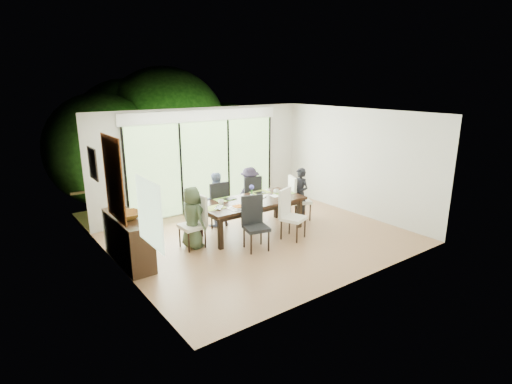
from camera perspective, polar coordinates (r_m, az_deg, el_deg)
floor at (r=8.83m, az=0.97°, el=-6.64°), size 6.00×5.00×0.01m
ceiling at (r=8.20m, az=1.05°, el=11.16°), size 6.00×5.00×0.01m
wall_back at (r=10.48m, az=-7.35°, el=4.53°), size 6.00×0.02×2.70m
wall_front at (r=6.67m, az=14.18°, el=-2.25°), size 6.00×0.02×2.70m
wall_left at (r=7.07m, az=-18.80°, el=-1.59°), size 0.02×5.00×2.70m
wall_right at (r=10.47m, az=14.27°, el=4.17°), size 0.02×5.00×2.70m
glass_doors at (r=10.47m, az=-7.22°, el=3.69°), size 4.20×0.02×2.30m
blinds_header at (r=10.28m, az=-7.44°, el=10.79°), size 4.40×0.06×0.28m
mullion_a at (r=9.65m, az=-18.13°, el=2.01°), size 0.05×0.04×2.30m
mullion_b at (r=10.15m, az=-10.64°, el=3.16°), size 0.05×0.04×2.30m
mullion_c at (r=10.81m, az=-3.95°, el=4.15°), size 0.05×0.04×2.30m
mullion_d at (r=11.61m, az=1.91°, el=4.97°), size 0.05×0.04×2.30m
side_window at (r=5.95m, az=-14.98°, el=-2.94°), size 0.02×0.90×1.00m
deck at (r=11.58m, az=-9.26°, el=-1.62°), size 6.00×1.80×0.10m
rail_top at (r=12.12m, az=-11.12°, el=2.00°), size 6.00×0.08×0.06m
foliage_left at (r=12.27m, az=-21.02°, el=5.66°), size 3.20×3.20×3.20m
foliage_mid at (r=13.51m, az=-12.81°, el=8.68°), size 4.00×4.00×4.00m
foliage_right at (r=13.71m, az=-4.36°, el=6.83°), size 2.80×2.80×2.80m
foliage_far at (r=13.82m, az=-17.77°, el=7.72°), size 3.60×3.60×3.60m
table_top at (r=8.97m, az=-0.68°, el=-1.35°), size 2.41×1.11×0.06m
table_apron at (r=9.00m, az=-0.68°, el=-1.90°), size 2.21×0.91×0.10m
table_leg_fl at (r=8.19m, az=-5.09°, el=-5.88°), size 0.09×0.09×0.69m
table_leg_fr at (r=9.42m, az=6.22°, el=-3.02°), size 0.09×0.09×0.69m
table_leg_bl at (r=8.90m, az=-7.98°, el=-4.21°), size 0.09×0.09×0.69m
table_leg_br at (r=10.03m, az=2.91°, el=-1.77°), size 0.09×0.09×0.69m
chair_left_end at (r=8.29m, az=-9.17°, el=-4.26°), size 0.48×0.48×1.11m
chair_right_end at (r=9.93m, az=6.38°, el=-0.79°), size 0.60×0.60×1.11m
chair_far_left at (r=9.47m, az=-5.90°, el=-1.59°), size 0.49×0.49×1.11m
chair_far_right at (r=9.99m, az=-0.95°, el=-0.60°), size 0.55×0.55×1.11m
chair_near_left at (r=8.08m, az=0.03°, el=-4.58°), size 0.56×0.56×1.11m
chair_near_right at (r=8.67m, az=5.37°, el=-3.21°), size 0.60×0.60×1.11m
person_left_end at (r=8.26m, az=-9.07°, el=-3.61°), size 0.49×0.67×1.30m
person_right_end at (r=9.89m, az=6.31°, el=-0.28°), size 0.43×0.64×1.30m
person_far_left at (r=9.42m, az=-5.85°, el=-1.07°), size 0.64×0.43×1.30m
person_far_right at (r=9.95m, az=-0.89°, el=-0.10°), size 0.64×0.44×1.30m
placemat_left at (r=8.47m, az=-5.92°, el=-2.24°), size 0.44×0.32×0.01m
placemat_right at (r=9.52m, az=3.97°, el=-0.17°), size 0.44×0.32×0.01m
placemat_far_l at (r=9.04m, az=-4.48°, el=-1.04°), size 0.44×0.32×0.01m
placemat_far_r at (r=9.58m, az=0.60°, el=-0.03°), size 0.44×0.32×0.01m
placemat_paper at (r=8.43m, az=-2.54°, el=-2.26°), size 0.44×0.32×0.01m
tablet_far_l at (r=9.05m, az=-3.78°, el=-0.95°), size 0.26×0.18×0.01m
tablet_far_r at (r=9.51m, az=0.54°, el=-0.10°), size 0.24×0.17×0.01m
papers at (r=9.33m, az=2.99°, el=-0.49°), size 0.30×0.22×0.00m
platter_base at (r=8.42m, az=-2.54°, el=-2.16°), size 0.26×0.26×0.02m
platter_snacks at (r=8.42m, az=-2.54°, el=-2.04°), size 0.20×0.20×0.01m
vase at (r=9.01m, az=-0.61°, el=-0.67°), size 0.08×0.08×0.12m
hyacinth_stems at (r=8.98m, az=-0.61°, el=0.07°), size 0.04×0.04×0.16m
hyacinth_blooms at (r=8.95m, az=-0.61°, el=0.69°), size 0.11×0.11×0.11m
laptop at (r=8.43m, az=-4.99°, el=-2.22°), size 0.38×0.39×0.03m
cup_a at (r=8.70m, az=-5.01°, el=-1.42°), size 0.17×0.17×0.10m
cup_b at (r=8.95m, az=0.47°, el=-0.87°), size 0.13×0.13×0.09m
cup_c at (r=9.49m, az=2.89°, el=0.08°), size 0.16×0.16×0.10m
book at (r=9.14m, az=0.41°, el=-0.77°), size 0.23×0.27×0.02m
sideboard at (r=7.95m, az=-17.79°, el=-6.49°), size 0.45×1.61×0.90m
bowl at (r=7.69m, az=-17.86°, el=-3.20°), size 0.48×0.48×0.12m
candlestick_base at (r=8.11m, az=-18.87°, el=-2.60°), size 0.10×0.10×0.04m
candlestick_shaft at (r=7.94m, az=-19.27°, el=1.74°), size 0.02×0.02×1.25m
candlestick_pan at (r=7.83m, az=-19.68°, el=6.17°), size 0.10×0.10×0.03m
candle at (r=7.82m, az=-19.72°, el=6.60°), size 0.04×0.04×0.10m
tapestry at (r=7.37m, az=-19.71°, el=1.82°), size 0.02×1.00×1.50m
art_frame at (r=8.59m, az=-22.30°, el=3.77°), size 0.03×0.55×0.65m
art_canvas at (r=8.59m, az=-22.17°, el=3.79°), size 0.01×0.45×0.55m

